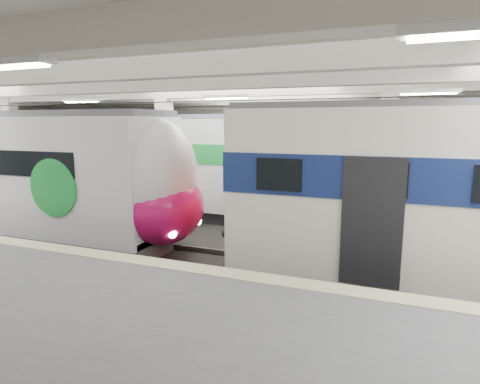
% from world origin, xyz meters
% --- Properties ---
extents(station_hall, '(36.00, 24.00, 5.75)m').
position_xyz_m(station_hall, '(0.00, -1.74, 3.24)').
color(station_hall, black).
rests_on(station_hall, ground).
extents(modern_emu, '(13.92, 2.87, 4.48)m').
position_xyz_m(modern_emu, '(-6.43, -0.00, 2.21)').
color(modern_emu, silver).
rests_on(modern_emu, ground).
extents(far_train, '(14.00, 3.40, 4.44)m').
position_xyz_m(far_train, '(-6.01, 5.50, 2.29)').
color(far_train, silver).
rests_on(far_train, ground).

